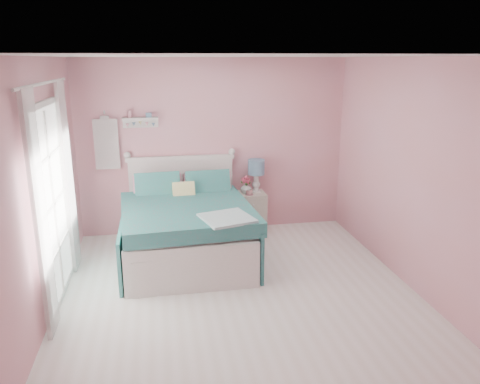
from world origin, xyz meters
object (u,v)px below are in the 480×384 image
object	(u,v)px
bed	(187,228)
table_lamp	(256,169)
nightstand	(251,212)
teacup	(249,192)
vase	(246,188)

from	to	relation	value
bed	table_lamp	distance (m)	1.51
table_lamp	nightstand	bearing A→B (deg)	-151.33
bed	teacup	world-z (taller)	bed
vase	teacup	world-z (taller)	vase
table_lamp	vase	bearing A→B (deg)	-161.82
nightstand	vase	xyz separation A→B (m)	(-0.08, -0.01, 0.39)
table_lamp	vase	size ratio (longest dim) A/B	2.94
nightstand	bed	bearing A→B (deg)	-142.23
nightstand	table_lamp	xyz separation A→B (m)	(0.09, 0.05, 0.66)
bed	teacup	xyz separation A→B (m)	(0.99, 0.69, 0.25)
table_lamp	bed	bearing A→B (deg)	-142.90
teacup	nightstand	bearing A→B (deg)	67.26
bed	teacup	size ratio (longest dim) A/B	21.68
bed	table_lamp	world-z (taller)	bed
bed	teacup	distance (m)	1.23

